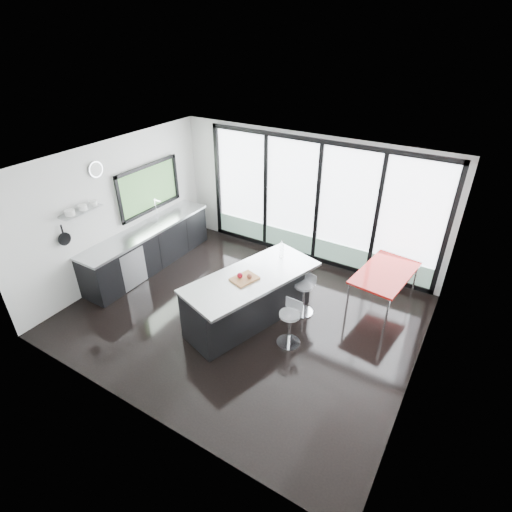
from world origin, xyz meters
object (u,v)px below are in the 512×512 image
Objects in this scene: bar_stool_far at (303,299)px; island at (249,297)px; red_table at (382,289)px; bar_stool_near at (289,329)px.

island is at bearing -118.55° from bar_stool_far.
bar_stool_far is at bearing 42.31° from island.
red_table reaches higher than bar_stool_far.
island is 0.94m from bar_stool_near.
bar_stool_far is (-0.16, 0.86, -0.00)m from bar_stool_near.
bar_stool_far is 0.44× the size of red_table.
island is 4.06× the size of bar_stool_near.
bar_stool_near reaches higher than bar_stool_far.
bar_stool_near is (0.90, -0.19, -0.18)m from island.
red_table is at bearing 57.69° from bar_stool_far.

